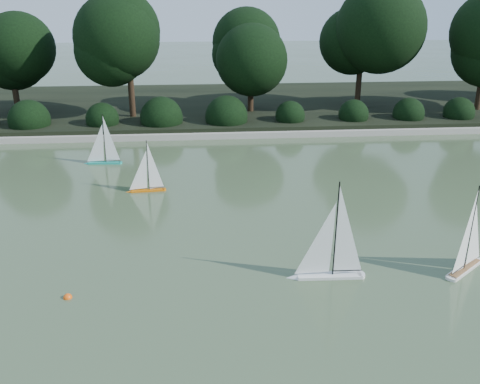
# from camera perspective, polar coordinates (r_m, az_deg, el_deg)

# --- Properties ---
(ground) EXTENTS (80.00, 80.00, 0.00)m
(ground) POSITION_cam_1_polar(r_m,az_deg,el_deg) (8.22, 2.12, -10.90)
(ground) COLOR #354428
(ground) RESTS_ON ground
(pond_coping) EXTENTS (40.00, 0.35, 0.18)m
(pond_coping) POSITION_cam_1_polar(r_m,az_deg,el_deg) (16.50, -1.52, 6.10)
(pond_coping) COLOR gray
(pond_coping) RESTS_ON ground
(far_bank) EXTENTS (40.00, 8.00, 0.30)m
(far_bank) POSITION_cam_1_polar(r_m,az_deg,el_deg) (20.38, -2.17, 9.15)
(far_bank) COLOR black
(far_bank) RESTS_ON ground
(tree_line) EXTENTS (26.31, 3.93, 4.39)m
(tree_line) POSITION_cam_1_polar(r_m,az_deg,el_deg) (18.55, 1.91, 15.76)
(tree_line) COLOR black
(tree_line) RESTS_ON ground
(shrub_hedge) EXTENTS (29.10, 1.10, 1.10)m
(shrub_hedge) POSITION_cam_1_polar(r_m,az_deg,el_deg) (17.29, -1.70, 8.02)
(shrub_hedge) COLOR black
(shrub_hedge) RESTS_ON ground
(sailboat_white_a) EXTENTS (1.28, 0.25, 1.74)m
(sailboat_white_a) POSITION_cam_1_polar(r_m,az_deg,el_deg) (8.63, 8.97, -7.39)
(sailboat_white_a) COLOR silver
(sailboat_white_a) RESTS_ON ground
(sailboat_white_b) EXTENTS (1.00, 0.84, 1.59)m
(sailboat_white_b) POSITION_cam_1_polar(r_m,az_deg,el_deg) (9.57, 23.24, -6.19)
(sailboat_white_b) COLOR silver
(sailboat_white_b) RESTS_ON ground
(sailboat_orange) EXTENTS (0.93, 0.21, 1.26)m
(sailboat_orange) POSITION_cam_1_polar(r_m,az_deg,el_deg) (12.28, -10.19, 0.95)
(sailboat_orange) COLOR #D96408
(sailboat_orange) RESTS_ON ground
(sailboat_teal) EXTENTS (1.03, 0.23, 1.40)m
(sailboat_teal) POSITION_cam_1_polar(r_m,az_deg,el_deg) (14.47, -14.61, 3.79)
(sailboat_teal) COLOR teal
(sailboat_teal) RESTS_ON ground
(race_buoy) EXTENTS (0.13, 0.13, 0.13)m
(race_buoy) POSITION_cam_1_polar(r_m,az_deg,el_deg) (8.54, -17.90, -10.69)
(race_buoy) COLOR #FA550D
(race_buoy) RESTS_ON ground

